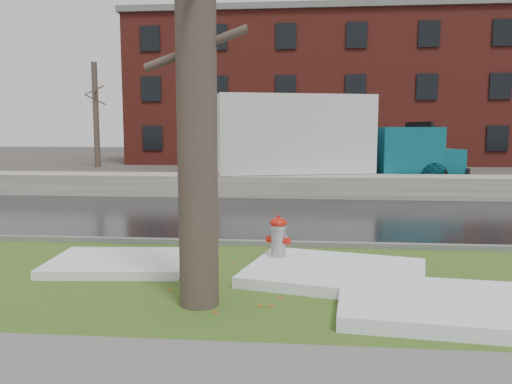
# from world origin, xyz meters

# --- Properties ---
(ground) EXTENTS (120.00, 120.00, 0.00)m
(ground) POSITION_xyz_m (0.00, 0.00, 0.00)
(ground) COLOR #47423D
(ground) RESTS_ON ground
(verge) EXTENTS (60.00, 4.50, 0.04)m
(verge) POSITION_xyz_m (0.00, -1.25, 0.02)
(verge) COLOR #34531B
(verge) RESTS_ON ground
(road) EXTENTS (60.00, 7.00, 0.03)m
(road) POSITION_xyz_m (0.00, 4.50, 0.01)
(road) COLOR black
(road) RESTS_ON ground
(parking_lot) EXTENTS (60.00, 9.00, 0.03)m
(parking_lot) POSITION_xyz_m (0.00, 13.00, 0.01)
(parking_lot) COLOR slate
(parking_lot) RESTS_ON ground
(curb) EXTENTS (60.00, 0.15, 0.14)m
(curb) POSITION_xyz_m (0.00, 1.00, 0.07)
(curb) COLOR slate
(curb) RESTS_ON ground
(snowbank) EXTENTS (60.00, 1.60, 0.75)m
(snowbank) POSITION_xyz_m (0.00, 8.70, 0.38)
(snowbank) COLOR #BCB7AC
(snowbank) RESTS_ON ground
(brick_building) EXTENTS (26.00, 12.00, 10.00)m
(brick_building) POSITION_xyz_m (2.00, 30.00, 5.00)
(brick_building) COLOR maroon
(brick_building) RESTS_ON ground
(bg_tree_left) EXTENTS (1.40, 1.62, 6.50)m
(bg_tree_left) POSITION_xyz_m (-12.00, 22.00, 3.33)
(bg_tree_left) COLOR brown
(bg_tree_left) RESTS_ON ground
(bg_tree_center) EXTENTS (1.40, 1.62, 6.50)m
(bg_tree_center) POSITION_xyz_m (-6.00, 26.00, 3.33)
(bg_tree_center) COLOR brown
(bg_tree_center) RESTS_ON ground
(fire_hydrant) EXTENTS (0.42, 0.40, 0.85)m
(fire_hydrant) POSITION_xyz_m (0.53, -0.44, 0.49)
(fire_hydrant) COLOR #9B9EA3
(fire_hydrant) RESTS_ON verge
(tree) EXTENTS (1.30, 1.55, 6.27)m
(tree) POSITION_xyz_m (-0.40, -2.37, 3.20)
(tree) COLOR brown
(tree) RESTS_ON verge
(box_truck) EXTENTS (10.67, 4.69, 3.54)m
(box_truck) POSITION_xyz_m (1.61, 10.16, 1.87)
(box_truck) COLOR black
(box_truck) RESTS_ON ground
(worker) EXTENTS (0.57, 0.38, 1.53)m
(worker) POSITION_xyz_m (-1.13, 9.30, 1.51)
(worker) COLOR black
(worker) RESTS_ON snowbank
(snow_patch_near) EXTENTS (3.00, 2.55, 0.16)m
(snow_patch_near) POSITION_xyz_m (1.43, -1.02, 0.12)
(snow_patch_near) COLOR white
(snow_patch_near) RESTS_ON verge
(snow_patch_far) EXTENTS (2.32, 1.76, 0.14)m
(snow_patch_far) POSITION_xyz_m (-2.08, -0.72, 0.11)
(snow_patch_far) COLOR white
(snow_patch_far) RESTS_ON verge
(snow_patch_side) EXTENTS (2.98, 2.10, 0.18)m
(snow_patch_side) POSITION_xyz_m (2.79, -2.40, 0.13)
(snow_patch_side) COLOR white
(snow_patch_side) RESTS_ON verge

